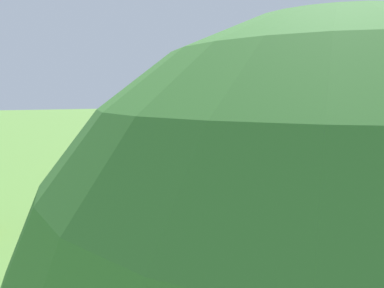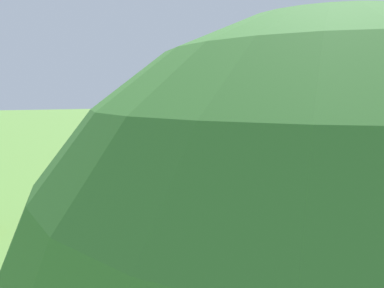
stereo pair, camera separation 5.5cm
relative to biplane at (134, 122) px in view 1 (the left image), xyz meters
The scene contains 11 objects.
ground_plane 10.52m from the biplane, 163.60° to the right, with size 400.00×400.00×0.00m, color #568438.
biplane is the anchor object (origin of this frame).
car_white 22.64m from the biplane, 77.05° to the left, with size 2.35×4.36×1.70m.
car_green 24.00m from the biplane, 60.44° to the left, with size 2.36×4.72×1.66m.
truck_box_grey 28.24m from the biplane, 138.23° to the left, with size 7.38×2.74×2.79m.
person_by_parked_cars 17.14m from the biplane, 93.59° to the left, with size 0.53×0.53×1.73m.
person_walking_on_apron 19.80m from the biplane, 94.23° to the left, with size 0.40×0.40×1.58m.
person_watching_takeoff 16.64m from the biplane, 101.72° to the left, with size 0.53×0.53×1.55m.
person_crossing_taxiway 20.99m from the biplane, 85.85° to the left, with size 0.52×0.52×1.67m.
person_at_fence_line 16.05m from the biplane, 82.62° to the left, with size 0.45×0.45×1.57m.
windsock 34.68m from the biplane, 141.13° to the right, with size 1.47×1.04×6.22m.
Camera 1 is at (24.02, 54.97, 9.72)m, focal length 38.19 mm.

